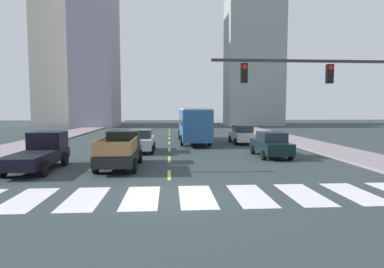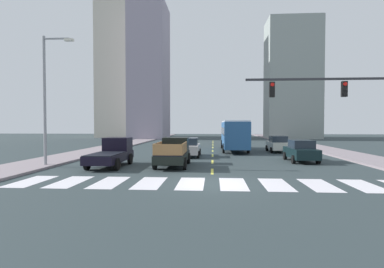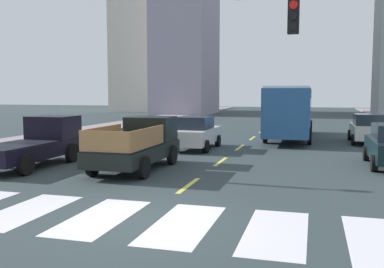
% 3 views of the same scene
% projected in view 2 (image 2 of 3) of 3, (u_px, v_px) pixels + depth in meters
% --- Properties ---
extents(ground_plane, '(160.00, 160.00, 0.00)m').
position_uv_depth(ground_plane, '(212.00, 184.00, 15.23)').
color(ground_plane, '#2E393C').
extents(sidewalk_right, '(3.83, 110.00, 0.15)m').
position_uv_depth(sidewalk_right, '(335.00, 152.00, 32.29)').
color(sidewalk_right, gray).
rests_on(sidewalk_right, ground).
extents(sidewalk_left, '(3.83, 110.00, 0.15)m').
position_uv_depth(sidewalk_left, '(97.00, 150.00, 34.06)').
color(sidewalk_left, gray).
rests_on(sidewalk_left, ground).
extents(crosswalk_stripe_0, '(1.31, 3.31, 0.01)m').
position_uv_depth(crosswalk_stripe_0, '(31.00, 181.00, 15.87)').
color(crosswalk_stripe_0, silver).
rests_on(crosswalk_stripe_0, ground).
extents(crosswalk_stripe_1, '(1.31, 3.31, 0.01)m').
position_uv_depth(crosswalk_stripe_1, '(70.00, 182.00, 15.73)').
color(crosswalk_stripe_1, silver).
rests_on(crosswalk_stripe_1, ground).
extents(crosswalk_stripe_2, '(1.31, 3.31, 0.01)m').
position_uv_depth(crosswalk_stripe_2, '(110.00, 182.00, 15.59)').
color(crosswalk_stripe_2, silver).
rests_on(crosswalk_stripe_2, ground).
extents(crosswalk_stripe_3, '(1.31, 3.31, 0.01)m').
position_uv_depth(crosswalk_stripe_3, '(150.00, 183.00, 15.44)').
color(crosswalk_stripe_3, silver).
rests_on(crosswalk_stripe_3, ground).
extents(crosswalk_stripe_4, '(1.31, 3.31, 0.01)m').
position_uv_depth(crosswalk_stripe_4, '(191.00, 183.00, 15.30)').
color(crosswalk_stripe_4, silver).
rests_on(crosswalk_stripe_4, ground).
extents(crosswalk_stripe_5, '(1.31, 3.31, 0.01)m').
position_uv_depth(crosswalk_stripe_5, '(233.00, 184.00, 15.16)').
color(crosswalk_stripe_5, silver).
rests_on(crosswalk_stripe_5, ground).
extents(crosswalk_stripe_6, '(1.31, 3.31, 0.01)m').
position_uv_depth(crosswalk_stripe_6, '(276.00, 185.00, 15.01)').
color(crosswalk_stripe_6, silver).
rests_on(crosswalk_stripe_6, ground).
extents(crosswalk_stripe_7, '(1.31, 3.31, 0.01)m').
position_uv_depth(crosswalk_stripe_7, '(319.00, 185.00, 14.87)').
color(crosswalk_stripe_7, silver).
rests_on(crosswalk_stripe_7, ground).
extents(crosswalk_stripe_8, '(1.31, 3.31, 0.01)m').
position_uv_depth(crosswalk_stripe_8, '(364.00, 186.00, 14.73)').
color(crosswalk_stripe_8, silver).
rests_on(crosswalk_stripe_8, ground).
extents(lane_dash_0, '(0.16, 2.40, 0.01)m').
position_uv_depth(lane_dash_0, '(212.00, 171.00, 19.22)').
color(lane_dash_0, '#D8CF48').
rests_on(lane_dash_0, ground).
extents(lane_dash_1, '(0.16, 2.40, 0.01)m').
position_uv_depth(lane_dash_1, '(212.00, 162.00, 24.20)').
color(lane_dash_1, '#D8CF48').
rests_on(lane_dash_1, ground).
extents(lane_dash_2, '(0.16, 2.40, 0.01)m').
position_uv_depth(lane_dash_2, '(213.00, 155.00, 29.19)').
color(lane_dash_2, '#D8CF48').
rests_on(lane_dash_2, ground).
extents(lane_dash_3, '(0.16, 2.40, 0.01)m').
position_uv_depth(lane_dash_3, '(213.00, 151.00, 34.17)').
color(lane_dash_3, '#D8CF48').
rests_on(lane_dash_3, ground).
extents(lane_dash_4, '(0.16, 2.40, 0.01)m').
position_uv_depth(lane_dash_4, '(213.00, 147.00, 39.16)').
color(lane_dash_4, '#D8CF48').
rests_on(lane_dash_4, ground).
extents(lane_dash_5, '(0.16, 2.40, 0.01)m').
position_uv_depth(lane_dash_5, '(213.00, 145.00, 44.14)').
color(lane_dash_5, '#D8CF48').
rests_on(lane_dash_5, ground).
extents(lane_dash_6, '(0.16, 2.40, 0.01)m').
position_uv_depth(lane_dash_6, '(213.00, 143.00, 49.13)').
color(lane_dash_6, '#D8CF48').
rests_on(lane_dash_6, ground).
extents(lane_dash_7, '(0.16, 2.40, 0.01)m').
position_uv_depth(lane_dash_7, '(213.00, 141.00, 54.12)').
color(lane_dash_7, '#D8CF48').
rests_on(lane_dash_7, ground).
extents(pickup_stakebed, '(2.18, 5.20, 1.96)m').
position_uv_depth(pickup_stakebed, '(174.00, 152.00, 21.97)').
color(pickup_stakebed, black).
rests_on(pickup_stakebed, ground).
extents(pickup_dark, '(2.18, 5.20, 1.96)m').
position_uv_depth(pickup_dark, '(112.00, 153.00, 21.74)').
color(pickup_dark, black).
rests_on(pickup_dark, ground).
extents(city_bus, '(2.72, 10.80, 3.32)m').
position_uv_depth(city_bus, '(234.00, 133.00, 34.30)').
color(city_bus, '#28578D').
rests_on(city_bus, ground).
extents(sedan_near_right, '(2.02, 4.40, 1.72)m').
position_uv_depth(sedan_near_right, '(278.00, 144.00, 32.68)').
color(sedan_near_right, silver).
rests_on(sedan_near_right, ground).
extents(sedan_mid, '(2.02, 4.40, 1.72)m').
position_uv_depth(sedan_mid, '(189.00, 147.00, 28.07)').
color(sedan_mid, silver).
rests_on(sedan_mid, ground).
extents(sedan_far, '(2.02, 4.40, 1.72)m').
position_uv_depth(sedan_far, '(301.00, 151.00, 24.25)').
color(sedan_far, black).
rests_on(sedan_far, ground).
extents(traffic_signal_gantry, '(9.72, 0.27, 6.00)m').
position_uv_depth(traffic_signal_gantry, '(367.00, 100.00, 16.56)').
color(traffic_signal_gantry, '#2D2D33').
rests_on(traffic_signal_gantry, ground).
extents(streetlight_left, '(2.20, 0.28, 9.00)m').
position_uv_depth(streetlight_left, '(47.00, 95.00, 21.18)').
color(streetlight_left, gray).
rests_on(streetlight_left, ground).
extents(tower_tall_centre, '(7.66, 11.35, 38.70)m').
position_uv_depth(tower_tall_centre, '(118.00, 55.00, 72.49)').
color(tower_tall_centre, beige).
rests_on(tower_tall_centre, ground).
extents(block_mid_left, '(7.09, 10.71, 27.80)m').
position_uv_depth(block_mid_left, '(150.00, 72.00, 64.03)').
color(block_mid_left, '#948B9D').
rests_on(block_mid_left, ground).
extents(block_mid_right, '(10.69, 7.71, 24.85)m').
position_uv_depth(block_mid_right, '(292.00, 79.00, 64.84)').
color(block_mid_right, '#8E9894').
rests_on(block_mid_right, ground).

